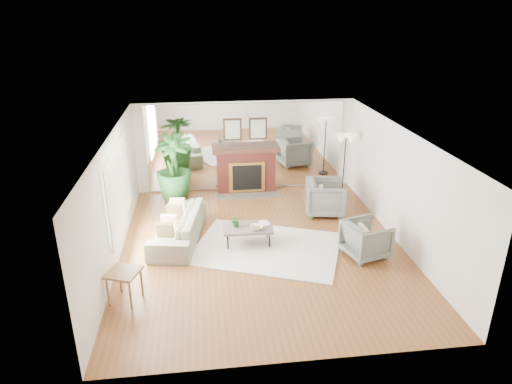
{
  "coord_description": "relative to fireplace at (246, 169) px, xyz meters",
  "views": [
    {
      "loc": [
        -1.2,
        -8.65,
        4.83
      ],
      "look_at": [
        -0.06,
        0.6,
        1.04
      ],
      "focal_mm": 32.0,
      "sensor_mm": 36.0,
      "label": 1
    }
  ],
  "objects": [
    {
      "name": "armchair_front",
      "position": [
        2.09,
        -3.89,
        -0.28
      ],
      "size": [
        1.04,
        1.02,
        0.76
      ],
      "primitive_type": "imported",
      "rotation": [
        0.0,
        0.0,
        1.86
      ],
      "color": "slate",
      "rests_on": "ground"
    },
    {
      "name": "window_panel",
      "position": [
        -2.96,
        -2.86,
        0.69
      ],
      "size": [
        0.04,
        2.4,
        1.5
      ],
      "primitive_type": "cube",
      "color": "#B2E09E",
      "rests_on": "wall_left"
    },
    {
      "name": "sofa",
      "position": [
        -1.8,
        -2.7,
        -0.32
      ],
      "size": [
        1.27,
        2.41,
        0.67
      ],
      "primitive_type": "imported",
      "rotation": [
        0.0,
        0.0,
        -1.74
      ],
      "color": "gray",
      "rests_on": "ground"
    },
    {
      "name": "area_rug",
      "position": [
        0.09,
        -3.37,
        -0.64
      ],
      "size": [
        3.59,
        3.1,
        0.03
      ],
      "primitive_type": "cube",
      "rotation": [
        0.0,
        0.0,
        -0.37
      ],
      "color": "white",
      "rests_on": "ground"
    },
    {
      "name": "side_table",
      "position": [
        -2.65,
        -4.9,
        -0.16
      ],
      "size": [
        0.68,
        0.68,
        0.6
      ],
      "rotation": [
        0.0,
        0.0,
        -0.35
      ],
      "color": "brown",
      "rests_on": "ground"
    },
    {
      "name": "wall_back",
      "position": [
        0.0,
        0.23,
        0.59
      ],
      "size": [
        6.0,
        0.02,
        2.5
      ],
      "primitive_type": "cube",
      "color": "white",
      "rests_on": "ground"
    },
    {
      "name": "armchair_back",
      "position": [
        1.8,
        -1.73,
        -0.22
      ],
      "size": [
        1.1,
        1.08,
        0.87
      ],
      "primitive_type": "imported",
      "rotation": [
        0.0,
        0.0,
        1.4
      ],
      "color": "slate",
      "rests_on": "ground"
    },
    {
      "name": "book",
      "position": [
        -0.01,
        -3.03,
        -0.22
      ],
      "size": [
        0.26,
        0.31,
        0.02
      ],
      "primitive_type": "imported",
      "rotation": [
        0.0,
        0.0,
        0.25
      ],
      "color": "brown",
      "rests_on": "coffee_table"
    },
    {
      "name": "floor_lamp",
      "position": [
        2.54,
        -0.79,
        0.85
      ],
      "size": [
        0.58,
        0.32,
        1.77
      ],
      "color": "black",
      "rests_on": "ground"
    },
    {
      "name": "fireplace",
      "position": [
        0.0,
        0.0,
        0.0
      ],
      "size": [
        1.85,
        0.83,
        2.05
      ],
      "color": "maroon",
      "rests_on": "ground"
    },
    {
      "name": "wall_left",
      "position": [
        -2.99,
        -3.26,
        0.59
      ],
      "size": [
        0.02,
        7.0,
        2.5
      ],
      "primitive_type": "cube",
      "color": "white",
      "rests_on": "ground"
    },
    {
      "name": "tabletop_plant",
      "position": [
        -0.54,
        -3.07,
        -0.1
      ],
      "size": [
        0.26,
        0.23,
        0.26
      ],
      "primitive_type": "imported",
      "rotation": [
        0.0,
        0.0,
        0.11
      ],
      "color": "#265C22",
      "rests_on": "coffee_table"
    },
    {
      "name": "fruit_bowl",
      "position": [
        -0.13,
        -3.24,
        -0.19
      ],
      "size": [
        0.34,
        0.34,
        0.07
      ],
      "primitive_type": "imported",
      "rotation": [
        0.0,
        0.0,
        -0.24
      ],
      "color": "brown",
      "rests_on": "coffee_table"
    },
    {
      "name": "mirror_panel",
      "position": [
        0.0,
        0.21,
        0.59
      ],
      "size": [
        5.4,
        0.04,
        2.4
      ],
      "primitive_type": "cube",
      "color": "silver",
      "rests_on": "wall_back"
    },
    {
      "name": "potted_ficus",
      "position": [
        -1.93,
        -0.86,
        0.38
      ],
      "size": [
        1.11,
        1.11,
        1.94
      ],
      "color": "black",
      "rests_on": "ground"
    },
    {
      "name": "wall_right",
      "position": [
        2.99,
        -3.26,
        0.59
      ],
      "size": [
        0.02,
        7.0,
        2.5
      ],
      "primitive_type": "cube",
      "color": "white",
      "rests_on": "ground"
    },
    {
      "name": "coffee_table",
      "position": [
        -0.29,
        -3.12,
        -0.27
      ],
      "size": [
        1.09,
        0.66,
        0.43
      ],
      "rotation": [
        0.0,
        0.0,
        -0.03
      ],
      "color": "#585045",
      "rests_on": "ground"
    },
    {
      "name": "ground",
      "position": [
        0.0,
        -3.26,
        -0.66
      ],
      "size": [
        7.0,
        7.0,
        0.0
      ],
      "primitive_type": "plane",
      "color": "brown",
      "rests_on": "ground"
    }
  ]
}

